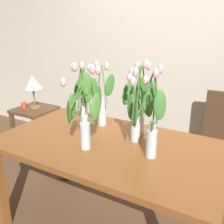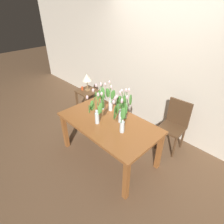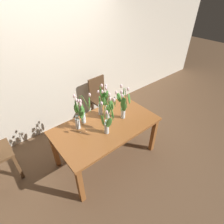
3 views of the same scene
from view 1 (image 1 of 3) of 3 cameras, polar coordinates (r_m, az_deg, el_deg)
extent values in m
cube|color=beige|center=(2.94, 13.71, 14.74)|extent=(9.00, 0.10, 2.70)
cube|color=brown|center=(1.86, -0.52, -7.25)|extent=(1.60, 0.90, 0.04)
cube|color=brown|center=(2.25, -23.08, -14.77)|extent=(0.07, 0.07, 0.70)
cube|color=brown|center=(2.70, -9.90, -7.52)|extent=(0.07, 0.07, 0.70)
cube|color=brown|center=(2.18, 22.95, -15.85)|extent=(0.07, 0.07, 0.70)
cylinder|color=silver|center=(1.99, 5.98, -2.06)|extent=(0.07, 0.07, 0.18)
cylinder|color=silver|center=(1.96, 6.10, 1.08)|extent=(0.04, 0.04, 0.05)
cylinder|color=silver|center=(2.01, 5.95, -2.86)|extent=(0.06, 0.06, 0.11)
cylinder|color=#3D752D|center=(1.87, 5.17, 4.60)|extent=(0.03, 0.10, 0.27)
ellipsoid|color=silver|center=(1.81, 4.34, 8.62)|extent=(0.04, 0.04, 0.06)
ellipsoid|color=#427F33|center=(1.84, 5.03, 2.88)|extent=(0.11, 0.05, 0.18)
cylinder|color=#3D752D|center=(1.85, 5.82, 5.15)|extent=(0.03, 0.12, 0.31)
ellipsoid|color=silver|center=(1.76, 5.57, 9.90)|extent=(0.04, 0.04, 0.06)
ellipsoid|color=#427F33|center=(1.80, 6.43, 5.22)|extent=(0.11, 0.04, 0.18)
cylinder|color=#3D752D|center=(1.91, 7.09, 5.26)|extent=(0.05, 0.01, 0.31)
ellipsoid|color=silver|center=(1.87, 7.90, 9.80)|extent=(0.04, 0.04, 0.06)
ellipsoid|color=#427F33|center=(1.93, 8.50, 4.93)|extent=(0.05, 0.09, 0.18)
cylinder|color=silver|center=(1.86, 5.10, -3.64)|extent=(0.07, 0.07, 0.18)
cylinder|color=silver|center=(1.82, 5.20, -0.29)|extent=(0.04, 0.04, 0.05)
cylinder|color=silver|center=(1.87, 5.07, -4.48)|extent=(0.06, 0.06, 0.11)
cylinder|color=#478433|center=(1.84, 4.59, 4.11)|extent=(0.09, 0.09, 0.24)
ellipsoid|color=silver|center=(1.87, 4.08, 8.47)|extent=(0.04, 0.04, 0.06)
ellipsoid|color=#427F33|center=(1.88, 3.35, 4.04)|extent=(0.08, 0.10, 0.18)
cylinder|color=#478433|center=(1.72, 6.26, 2.93)|extent=(0.09, 0.09, 0.24)
ellipsoid|color=silver|center=(1.63, 7.33, 6.76)|extent=(0.04, 0.04, 0.06)
ellipsoid|color=#427F33|center=(1.70, 7.66, 1.64)|extent=(0.09, 0.08, 0.18)
cylinder|color=#478433|center=(1.80, 6.37, 4.86)|extent=(0.04, 0.07, 0.33)
ellipsoid|color=silver|center=(1.79, 7.37, 10.23)|extent=(0.04, 0.04, 0.06)
ellipsoid|color=#427F33|center=(1.85, 6.76, 4.74)|extent=(0.09, 0.05, 0.18)
cylinder|color=#478433|center=(1.75, 4.46, 3.34)|extent=(0.02, 0.07, 0.26)
ellipsoid|color=silver|center=(1.69, 3.86, 7.47)|extent=(0.04, 0.04, 0.06)
ellipsoid|color=#427F33|center=(1.72, 4.26, 1.10)|extent=(0.09, 0.07, 0.18)
cylinder|color=silver|center=(1.66, 8.49, -6.75)|extent=(0.07, 0.07, 0.18)
cylinder|color=silver|center=(1.61, 8.69, -3.06)|extent=(0.04, 0.04, 0.05)
cylinder|color=silver|center=(1.67, 8.44, -7.68)|extent=(0.06, 0.06, 0.11)
cylinder|color=#478433|center=(1.55, 6.81, 2.51)|extent=(0.10, 0.05, 0.32)
ellipsoid|color=silver|center=(1.51, 5.13, 8.60)|extent=(0.04, 0.04, 0.06)
ellipsoid|color=#427F33|center=(1.53, 5.29, 2.03)|extent=(0.08, 0.09, 0.18)
cylinder|color=#478433|center=(1.55, 6.53, 1.49)|extent=(0.10, 0.07, 0.26)
ellipsoid|color=silver|center=(1.50, 4.55, 6.56)|extent=(0.04, 0.04, 0.06)
ellipsoid|color=#427F33|center=(1.53, 5.15, -0.35)|extent=(0.06, 0.08, 0.18)
cylinder|color=#478433|center=(1.52, 9.08, 2.17)|extent=(0.03, 0.05, 0.34)
ellipsoid|color=silver|center=(1.46, 9.49, 8.24)|extent=(0.04, 0.04, 0.06)
ellipsoid|color=#427F33|center=(1.49, 10.27, 1.54)|extent=(0.09, 0.08, 0.17)
cylinder|color=#478433|center=(1.59, 9.61, 2.92)|extent=(0.01, 0.07, 0.34)
ellipsoid|color=silver|center=(1.58, 10.43, 9.12)|extent=(0.04, 0.04, 0.06)
ellipsoid|color=#427F33|center=(1.64, 9.28, 2.74)|extent=(0.11, 0.05, 0.18)
cylinder|color=silver|center=(2.14, -2.17, -0.52)|extent=(0.07, 0.07, 0.18)
cylinder|color=silver|center=(2.10, -2.21, 2.44)|extent=(0.04, 0.04, 0.05)
cylinder|color=silver|center=(2.15, -2.16, -1.27)|extent=(0.06, 0.06, 0.11)
cylinder|color=#478433|center=(2.00, -1.65, 5.87)|extent=(0.09, 0.08, 0.28)
ellipsoid|color=silver|center=(1.92, -1.12, 9.83)|extent=(0.04, 0.04, 0.06)
ellipsoid|color=#427F33|center=(1.97, -0.48, 5.82)|extent=(0.08, 0.09, 0.18)
cylinder|color=#478433|center=(2.11, -2.84, 6.37)|extent=(0.07, 0.05, 0.28)
ellipsoid|color=silver|center=(2.12, -3.37, 10.35)|extent=(0.04, 0.04, 0.06)
ellipsoid|color=#427F33|center=(2.15, -3.97, 5.18)|extent=(0.06, 0.07, 0.17)
cylinder|color=silver|center=(2.16, -6.14, -0.39)|extent=(0.07, 0.07, 0.18)
cylinder|color=silver|center=(2.13, -6.24, 2.54)|extent=(0.04, 0.04, 0.05)
cylinder|color=silver|center=(2.17, -6.11, -1.13)|extent=(0.06, 0.06, 0.11)
cylinder|color=#3D752D|center=(2.04, -6.35, 5.97)|extent=(0.06, 0.07, 0.29)
ellipsoid|color=silver|center=(1.98, -6.48, 9.87)|extent=(0.04, 0.04, 0.06)
ellipsoid|color=#427F33|center=(2.00, -5.53, 6.07)|extent=(0.08, 0.08, 0.17)
cylinder|color=#3D752D|center=(2.06, -6.41, 6.03)|extent=(0.04, 0.05, 0.29)
ellipsoid|color=silver|center=(2.00, -6.59, 9.93)|extent=(0.04, 0.04, 0.06)
ellipsoid|color=#427F33|center=(2.03, -5.59, 4.16)|extent=(0.07, 0.09, 0.18)
cylinder|color=#3D752D|center=(2.03, -7.36, 5.80)|extent=(0.02, 0.12, 0.27)
ellipsoid|color=silver|center=(1.95, -8.47, 9.55)|extent=(0.04, 0.04, 0.06)
ellipsoid|color=#427F33|center=(1.99, -7.23, 4.88)|extent=(0.11, 0.04, 0.18)
cylinder|color=#3D752D|center=(2.09, -5.48, 5.91)|extent=(0.05, 0.04, 0.26)
ellipsoid|color=silver|center=(2.07, -4.93, 9.51)|extent=(0.04, 0.04, 0.06)
ellipsoid|color=#427F33|center=(2.13, -4.36, 5.35)|extent=(0.06, 0.09, 0.18)
cylinder|color=silver|center=(1.75, -5.80, -5.14)|extent=(0.07, 0.07, 0.18)
cylinder|color=silver|center=(1.71, -5.93, -1.62)|extent=(0.04, 0.04, 0.05)
cylinder|color=silver|center=(1.76, -5.77, -6.03)|extent=(0.06, 0.06, 0.11)
cylinder|color=#56933D|center=(1.65, -8.26, 2.13)|extent=(0.07, 0.10, 0.24)
ellipsoid|color=silver|center=(1.60, -10.48, 6.36)|extent=(0.04, 0.04, 0.06)
ellipsoid|color=#4C8E38|center=(1.63, -9.25, -0.02)|extent=(0.10, 0.08, 0.18)
cylinder|color=#56933D|center=(1.68, -7.08, 3.84)|extent=(0.07, 0.01, 0.33)
ellipsoid|color=silver|center=(1.67, -8.05, 9.56)|extent=(0.04, 0.04, 0.06)
ellipsoid|color=#4C8E38|center=(1.71, -8.62, 1.20)|extent=(0.03, 0.09, 0.18)
cylinder|color=#56933D|center=(1.61, -5.12, 3.38)|extent=(0.09, 0.05, 0.33)
ellipsoid|color=silver|center=(1.53, -4.38, 9.19)|extent=(0.04, 0.04, 0.06)
ellipsoid|color=#4C8E38|center=(1.61, -3.43, 1.16)|extent=(0.05, 0.11, 0.18)
cylinder|color=#56933D|center=(1.64, -4.39, 3.43)|extent=(0.09, 0.04, 0.32)
ellipsoid|color=silver|center=(1.59, -3.04, 9.03)|extent=(0.04, 0.04, 0.06)
ellipsoid|color=#4C8E38|center=(1.66, -2.74, 3.27)|extent=(0.06, 0.11, 0.18)
cube|color=#4C331E|center=(2.62, 22.57, -7.21)|extent=(0.42, 0.42, 0.04)
cylinder|color=#4C331E|center=(2.59, 17.74, -12.84)|extent=(0.04, 0.04, 0.43)
cylinder|color=#4C331E|center=(2.89, 18.90, -9.50)|extent=(0.04, 0.04, 0.43)
cube|color=brown|center=(3.32, -16.41, 0.49)|extent=(0.44, 0.44, 0.04)
cube|color=brown|center=(3.44, -20.46, -4.24)|extent=(0.04, 0.04, 0.51)
cube|color=brown|center=(3.17, -16.01, -5.74)|extent=(0.04, 0.04, 0.51)
cube|color=brown|center=(3.66, -15.96, -2.30)|extent=(0.04, 0.04, 0.51)
cube|color=brown|center=(3.41, -11.48, -3.51)|extent=(0.04, 0.04, 0.51)
cylinder|color=olive|center=(3.33, -16.26, 1.04)|extent=(0.12, 0.12, 0.02)
cylinder|color=olive|center=(3.30, -16.45, 3.00)|extent=(0.02, 0.02, 0.22)
cone|color=#F2E5C6|center=(3.25, -16.77, 6.22)|extent=(0.22, 0.22, 0.16)
cylinder|color=#CC4C23|center=(3.34, -18.49, 1.39)|extent=(0.06, 0.06, 0.07)
camera|label=2|loc=(1.22, 141.70, 30.10)|focal=29.19mm
camera|label=3|loc=(2.30, -75.05, 31.29)|focal=28.15mm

